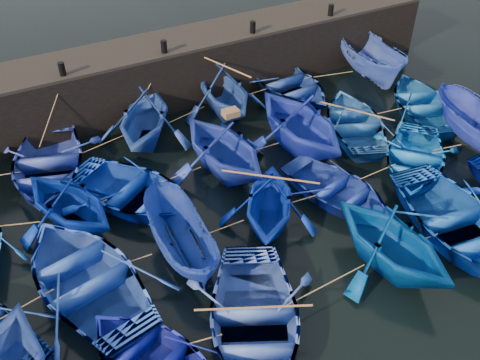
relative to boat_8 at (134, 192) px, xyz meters
name	(u,v)px	position (x,y,z in m)	size (l,w,h in m)	color
ground	(289,256)	(3.33, -4.51, -0.51)	(120.00, 120.00, 0.00)	black
quay_wall	(160,74)	(3.33, 5.99, 0.74)	(26.00, 2.50, 2.50)	black
quay_top	(156,45)	(3.33, 5.99, 2.05)	(26.00, 2.50, 0.12)	black
bollard_1	(62,69)	(-0.67, 5.09, 2.36)	(0.24, 0.24, 0.50)	black
bollard_2	(164,47)	(3.33, 5.09, 2.36)	(0.24, 0.24, 0.50)	black
bollard_3	(253,27)	(7.33, 5.09, 2.36)	(0.24, 0.24, 0.50)	black
bollard_4	(331,10)	(11.33, 5.09, 2.36)	(0.24, 0.24, 0.50)	black
boat_1	(47,165)	(-2.24, 2.83, 0.03)	(3.75, 5.25, 1.09)	navy
boat_2	(144,117)	(1.64, 3.30, 0.60)	(3.64, 4.22, 2.22)	#1C3E93
boat_3	(224,90)	(5.25, 3.76, 0.57)	(3.55, 4.12, 2.17)	#1F429D
boat_4	(288,84)	(8.44, 3.84, 0.01)	(3.59, 5.01, 1.04)	navy
boat_5	(370,59)	(12.51, 3.37, 0.47)	(1.90, 5.05, 1.95)	blue
boat_7	(68,201)	(-2.09, -0.07, 0.52)	(3.37, 3.91, 2.06)	#001B85
boat_8	(134,192)	(0.00, 0.00, 0.00)	(3.52, 4.92, 1.02)	#0A35C4
boat_9	(224,146)	(3.44, 0.14, 0.65)	(3.81, 4.42, 2.32)	#1931A7
boat_10	(300,121)	(6.61, 0.11, 0.76)	(4.16, 4.82, 2.54)	#172CB6
boat_11	(355,122)	(9.20, 0.02, -0.03)	(3.29, 4.59, 0.95)	#1F56A1
boat_12	(423,103)	(12.57, -0.16, -0.03)	(3.34, 4.67, 0.97)	#125599
boat_14	(86,277)	(-2.40, -2.93, 0.05)	(3.90, 5.45, 1.13)	blue
boat_15	(180,238)	(0.44, -2.97, 0.27)	(1.52, 4.04, 1.56)	navy
boat_16	(269,201)	(3.49, -2.96, 0.45)	(3.15, 3.65, 1.92)	#031F9B
boat_17	(337,190)	(6.14, -3.03, -0.08)	(3.00, 4.19, 0.87)	#152F9A
boat_18	(414,159)	(9.59, -2.94, -0.05)	(3.21, 4.48, 0.93)	blue
boat_22	(253,321)	(1.03, -6.38, 0.02)	(3.63, 5.08, 1.05)	#2E4DB9
boat_23	(392,241)	(5.66, -6.20, 0.59)	(3.62, 4.20, 2.21)	#003E8D
boat_24	(459,224)	(8.41, -6.25, 0.06)	(3.95, 5.53, 1.15)	#0B41B0
wooden_crate	(231,113)	(3.74, 0.14, 1.92)	(0.54, 0.40, 0.22)	brown
mooring_ropes	(218,144)	(3.51, 0.70, 0.38)	(18.17, 11.48, 2.10)	tan
loose_oars	(278,149)	(4.74, -1.39, 1.04)	(10.43, 12.23, 1.27)	#99724C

